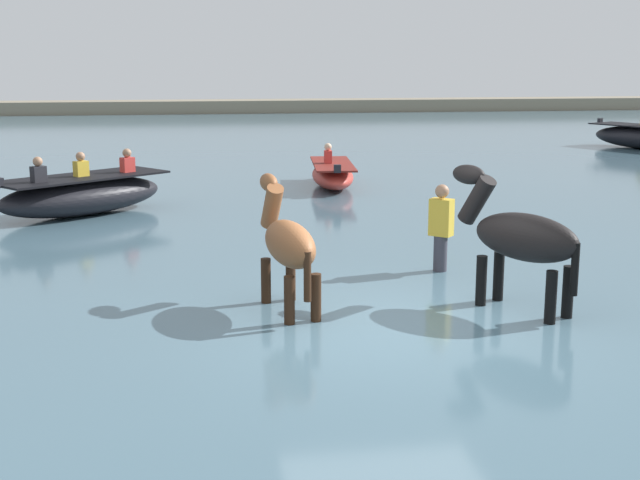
{
  "coord_description": "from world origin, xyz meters",
  "views": [
    {
      "loc": [
        -2.33,
        -9.31,
        3.4
      ],
      "look_at": [
        -0.48,
        2.6,
        0.85
      ],
      "focal_mm": 48.42,
      "sensor_mm": 36.0,
      "label": 1
    }
  ],
  "objects_px": {
    "boat_near_port": "(332,175)",
    "person_wading_mid": "(441,236)",
    "horse_trailing_chestnut": "(288,246)",
    "horse_lead_black": "(520,240)",
    "boat_mid_channel": "(82,195)"
  },
  "relations": [
    {
      "from": "horse_lead_black",
      "to": "boat_near_port",
      "type": "bearing_deg",
      "value": 92.75
    },
    {
      "from": "boat_near_port",
      "to": "person_wading_mid",
      "type": "bearing_deg",
      "value": -89.05
    },
    {
      "from": "horse_trailing_chestnut",
      "to": "person_wading_mid",
      "type": "relative_size",
      "value": 1.2
    },
    {
      "from": "horse_lead_black",
      "to": "person_wading_mid",
      "type": "xyz_separation_m",
      "value": [
        -0.37,
        2.07,
        -0.36
      ]
    },
    {
      "from": "horse_trailing_chestnut",
      "to": "boat_mid_channel",
      "type": "distance_m",
      "value": 7.92
    },
    {
      "from": "boat_mid_channel",
      "to": "boat_near_port",
      "type": "xyz_separation_m",
      "value": [
        5.54,
        2.99,
        -0.1
      ]
    },
    {
      "from": "horse_trailing_chestnut",
      "to": "boat_mid_channel",
      "type": "relative_size",
      "value": 0.54
    },
    {
      "from": "horse_lead_black",
      "to": "boat_mid_channel",
      "type": "bearing_deg",
      "value": 128.38
    },
    {
      "from": "horse_trailing_chestnut",
      "to": "boat_near_port",
      "type": "distance_m",
      "value": 10.46
    },
    {
      "from": "boat_near_port",
      "to": "person_wading_mid",
      "type": "relative_size",
      "value": 1.94
    },
    {
      "from": "horse_lead_black",
      "to": "person_wading_mid",
      "type": "bearing_deg",
      "value": 100.1
    },
    {
      "from": "person_wading_mid",
      "to": "horse_lead_black",
      "type": "bearing_deg",
      "value": -79.9
    },
    {
      "from": "boat_near_port",
      "to": "horse_trailing_chestnut",
      "type": "bearing_deg",
      "value": -102.63
    },
    {
      "from": "horse_lead_black",
      "to": "horse_trailing_chestnut",
      "type": "relative_size",
      "value": 1.06
    },
    {
      "from": "horse_lead_black",
      "to": "person_wading_mid",
      "type": "height_order",
      "value": "horse_lead_black"
    }
  ]
}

